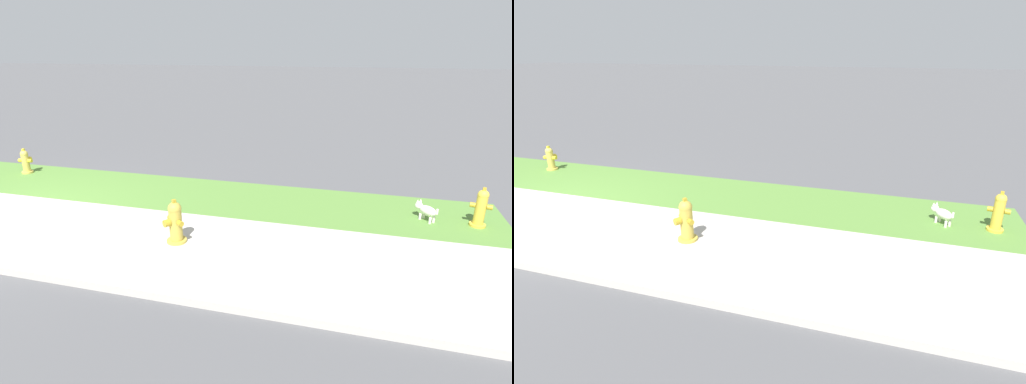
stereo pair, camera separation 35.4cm
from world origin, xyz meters
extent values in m
plane|color=#515154|center=(0.00, 0.00, 0.00)|extent=(120.00, 120.00, 0.00)
cube|color=#BCB7AD|center=(0.00, 0.00, 0.01)|extent=(18.00, 2.54, 0.01)
cube|color=#568438|center=(0.00, 2.31, 0.00)|extent=(18.00, 2.08, 0.01)
cylinder|color=gold|center=(3.44, 0.13, 0.03)|extent=(0.33, 0.33, 0.05)
cylinder|color=gold|center=(3.44, 0.13, 0.32)|extent=(0.21, 0.21, 0.55)
sphere|color=gold|center=(3.44, 0.13, 0.60)|extent=(0.22, 0.22, 0.22)
cube|color=#B29323|center=(3.44, 0.13, 0.73)|extent=(0.08, 0.08, 0.06)
cylinder|color=#B29323|center=(3.56, 0.05, 0.39)|extent=(0.13, 0.13, 0.09)
cylinder|color=#B29323|center=(3.31, 0.22, 0.39)|extent=(0.13, 0.13, 0.09)
cylinder|color=#B29323|center=(3.35, 0.01, 0.39)|extent=(0.16, 0.15, 0.12)
cylinder|color=gold|center=(8.41, 2.10, 0.03)|extent=(0.28, 0.28, 0.05)
cylinder|color=gold|center=(8.41, 2.10, 0.32)|extent=(0.18, 0.18, 0.55)
sphere|color=gold|center=(8.41, 2.10, 0.60)|extent=(0.19, 0.19, 0.19)
cube|color=#B29323|center=(8.41, 2.10, 0.71)|extent=(0.07, 0.07, 0.06)
cylinder|color=#B29323|center=(8.28, 2.13, 0.39)|extent=(0.11, 0.11, 0.09)
cylinder|color=#B29323|center=(8.54, 2.07, 0.39)|extent=(0.11, 0.11, 0.09)
cylinder|color=#B29323|center=(8.44, 2.24, 0.39)|extent=(0.14, 0.12, 0.12)
cylinder|color=gold|center=(-1.93, 2.67, 0.03)|extent=(0.27, 0.27, 0.05)
cylinder|color=gold|center=(-1.93, 2.67, 0.28)|extent=(0.17, 0.17, 0.45)
sphere|color=gold|center=(-1.93, 2.67, 0.50)|extent=(0.18, 0.18, 0.18)
cube|color=yellow|center=(-1.93, 2.67, 0.61)|extent=(0.06, 0.06, 0.06)
cylinder|color=yellow|center=(-2.07, 2.66, 0.33)|extent=(0.10, 0.10, 0.09)
cylinder|color=yellow|center=(-1.80, 2.69, 0.33)|extent=(0.10, 0.10, 0.09)
cylinder|color=yellow|center=(-1.95, 2.81, 0.33)|extent=(0.13, 0.11, 0.12)
ellipsoid|color=silver|center=(7.55, 2.10, 0.21)|extent=(0.36, 0.37, 0.18)
sphere|color=silver|center=(7.41, 2.26, 0.24)|extent=(0.14, 0.14, 0.14)
sphere|color=black|center=(7.36, 2.30, 0.23)|extent=(0.03, 0.03, 0.03)
cone|color=silver|center=(7.38, 2.23, 0.33)|extent=(0.07, 0.07, 0.06)
cone|color=silver|center=(7.43, 2.29, 0.33)|extent=(0.07, 0.07, 0.06)
cylinder|color=silver|center=(7.44, 2.15, 0.06)|extent=(0.05, 0.05, 0.12)
cylinder|color=silver|center=(7.51, 2.21, 0.06)|extent=(0.05, 0.05, 0.12)
cylinder|color=silver|center=(7.59, 1.98, 0.06)|extent=(0.05, 0.05, 0.12)
cylinder|color=silver|center=(7.66, 2.05, 0.06)|extent=(0.05, 0.05, 0.12)
cylinder|color=silver|center=(7.68, 1.96, 0.26)|extent=(0.04, 0.04, 0.10)
camera|label=1|loc=(6.23, -5.26, 3.06)|focal=28.00mm
camera|label=2|loc=(6.57, -5.16, 3.06)|focal=28.00mm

